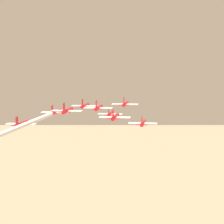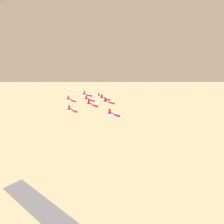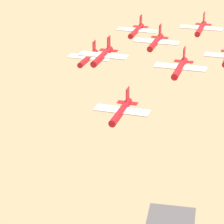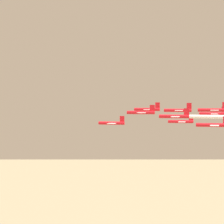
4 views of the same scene
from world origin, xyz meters
The scene contains 9 objects.
jet_0 centered at (27.48, -16.61, 125.99)m, with size 9.01×9.21×3.19m.
jet_1 centered at (15.80, -23.83, 130.06)m, with size 9.01×9.21×3.19m.
jet_2 centered at (28.12, -30.33, 130.85)m, with size 9.01×9.21×3.19m.
jet_3 centered at (4.11, -31.05, 129.07)m, with size 9.01×9.21×3.19m.
jet_4 centered at (16.43, -37.55, 130.71)m, with size 9.01×9.21×3.19m.
jet_5 centered at (28.75, -44.05, 126.16)m, with size 9.01×9.21×3.19m.
jet_6 centered at (-7.58, -38.26, 126.86)m, with size 9.01×9.21×3.19m.
jet_7 centered at (4.74, -44.77, 131.01)m, with size 9.01×9.21×3.19m.
jet_8 centered at (17.06, -51.27, 129.41)m, with size 9.01×9.21×3.19m.
Camera 4 is at (-124.29, 23.15, 133.86)m, focal length 70.00 mm.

